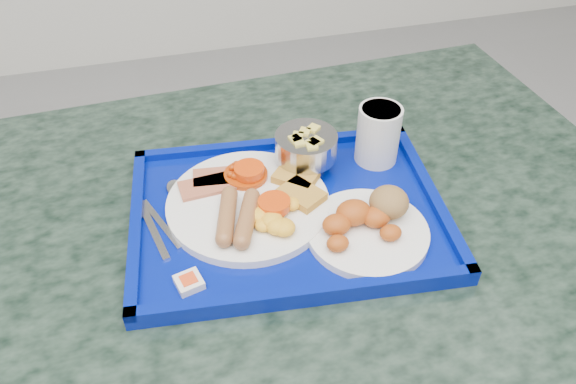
# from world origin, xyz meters

# --- Properties ---
(table) EXTENTS (1.36, 0.94, 0.83)m
(table) POSITION_xyz_m (0.22, 0.78, 0.62)
(table) COLOR gray
(table) RESTS_ON floor
(tray) EXTENTS (0.54, 0.42, 0.03)m
(tray) POSITION_xyz_m (0.25, 0.77, 0.84)
(tray) COLOR #021386
(tray) RESTS_ON table
(main_plate) EXTENTS (0.27, 0.27, 0.04)m
(main_plate) POSITION_xyz_m (0.20, 0.78, 0.86)
(main_plate) COLOR white
(main_plate) RESTS_ON tray
(bread_plate) EXTENTS (0.19, 0.19, 0.06)m
(bread_plate) POSITION_xyz_m (0.36, 0.69, 0.86)
(bread_plate) COLOR white
(bread_plate) RESTS_ON tray
(fruit_bowl) EXTENTS (0.11, 0.11, 0.07)m
(fruit_bowl) POSITION_xyz_m (0.31, 0.86, 0.89)
(fruit_bowl) COLOR #AFAFB1
(fruit_bowl) RESTS_ON tray
(juice_cup) EXTENTS (0.08, 0.08, 0.11)m
(juice_cup) POSITION_xyz_m (0.44, 0.86, 0.90)
(juice_cup) COLOR silver
(juice_cup) RESTS_ON tray
(spoon) EXTENTS (0.08, 0.17, 0.01)m
(spoon) POSITION_xyz_m (0.07, 0.84, 0.85)
(spoon) COLOR #AFAFB1
(spoon) RESTS_ON tray
(knife) EXTENTS (0.05, 0.17, 0.00)m
(knife) POSITION_xyz_m (0.03, 0.79, 0.85)
(knife) COLOR #AFAFB1
(knife) RESTS_ON tray
(jam_packet) EXTENTS (0.04, 0.04, 0.01)m
(jam_packet) POSITION_xyz_m (0.08, 0.65, 0.85)
(jam_packet) COLOR white
(jam_packet) RESTS_ON tray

